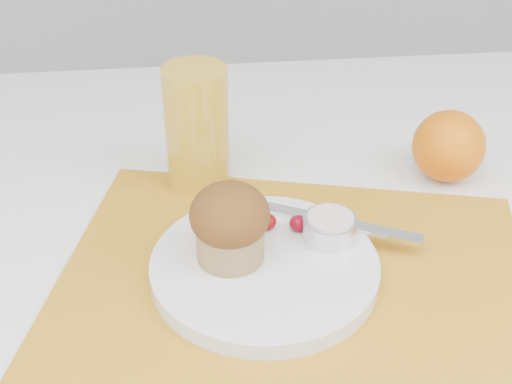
{
  "coord_description": "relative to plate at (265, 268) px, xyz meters",
  "views": [
    {
      "loc": [
        -0.14,
        -0.61,
        1.22
      ],
      "look_at": [
        -0.08,
        0.01,
        0.8
      ],
      "focal_mm": 50.0,
      "sensor_mm": 36.0,
      "label": 1
    }
  ],
  "objects": [
    {
      "name": "placemat",
      "position": [
        0.03,
        -0.0,
        -0.01
      ],
      "size": [
        0.53,
        0.44,
        0.0
      ],
      "primitive_type": "cube",
      "rotation": [
        0.0,
        0.0,
        -0.25
      ],
      "color": "orange",
      "rests_on": "table"
    },
    {
      "name": "plate",
      "position": [
        0.0,
        0.0,
        0.0
      ],
      "size": [
        0.29,
        0.29,
        0.02
      ],
      "primitive_type": "cylinder",
      "rotation": [
        0.0,
        0.0,
        0.33
      ],
      "color": "silver",
      "rests_on": "placemat"
    },
    {
      "name": "ramekin",
      "position": [
        0.07,
        0.03,
        0.02
      ],
      "size": [
        0.06,
        0.06,
        0.02
      ],
      "primitive_type": "cylinder",
      "rotation": [
        0.0,
        0.0,
        -0.08
      ],
      "color": "silver",
      "rests_on": "plate"
    },
    {
      "name": "cream",
      "position": [
        0.07,
        0.03,
        0.03
      ],
      "size": [
        0.05,
        0.05,
        0.01
      ],
      "primitive_type": "cylinder",
      "rotation": [
        0.0,
        0.0,
        0.15
      ],
      "color": "silver",
      "rests_on": "ramekin"
    },
    {
      "name": "raspberry_near",
      "position": [
        0.01,
        0.05,
        0.02
      ],
      "size": [
        0.02,
        0.02,
        0.02
      ],
      "primitive_type": "ellipsoid",
      "color": "#570204",
      "rests_on": "plate"
    },
    {
      "name": "raspberry_far",
      "position": [
        0.04,
        0.05,
        0.02
      ],
      "size": [
        0.02,
        0.02,
        0.02
      ],
      "primitive_type": "ellipsoid",
      "color": "#54020E",
      "rests_on": "plate"
    },
    {
      "name": "butter_knife",
      "position": [
        0.08,
        0.05,
        0.01
      ],
      "size": [
        0.18,
        0.1,
        0.0
      ],
      "primitive_type": "cube",
      "rotation": [
        0.0,
        0.0,
        -0.46
      ],
      "color": "silver",
      "rests_on": "plate"
    },
    {
      "name": "orange",
      "position": [
        0.24,
        0.16,
        0.03
      ],
      "size": [
        0.09,
        0.09,
        0.09
      ],
      "primitive_type": "sphere",
      "color": "orange",
      "rests_on": "table"
    },
    {
      "name": "juice_glass",
      "position": [
        -0.06,
        0.18,
        0.06
      ],
      "size": [
        0.1,
        0.1,
        0.15
      ],
      "primitive_type": "cylinder",
      "rotation": [
        0.0,
        0.0,
        0.38
      ],
      "color": "gold",
      "rests_on": "table"
    },
    {
      "name": "muffin",
      "position": [
        -0.03,
        0.01,
        0.05
      ],
      "size": [
        0.08,
        0.08,
        0.08
      ],
      "color": "#A88751",
      "rests_on": "plate"
    }
  ]
}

